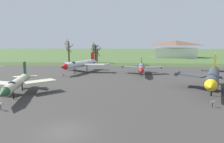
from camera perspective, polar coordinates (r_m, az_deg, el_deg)
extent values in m
plane|color=#425B2D|center=(18.22, -14.07, -16.99)|extent=(600.00, 600.00, 0.00)
cube|color=#383533|center=(35.58, -4.23, -4.27)|extent=(75.44, 62.49, 0.05)
cube|color=#364725|center=(72.17, 0.47, 2.07)|extent=(135.44, 12.00, 0.06)
cylinder|color=#B7B293|center=(32.32, -26.21, -3.00)|extent=(4.59, 11.28, 1.31)
cone|color=#234C2D|center=(26.05, -29.75, -5.76)|extent=(1.72, 2.20, 1.21)
cylinder|color=black|center=(38.04, -24.06, -1.31)|extent=(1.09, 0.96, 0.92)
ellipsoid|color=#19232D|center=(29.26, -27.74, -3.47)|extent=(0.92, 1.74, 0.87)
cube|color=#B7B293|center=(32.78, -20.63, -2.71)|extent=(4.89, 4.92, 0.12)
cube|color=#234C2D|center=(37.07, -24.45, 1.09)|extent=(0.58, 1.44, 2.07)
cube|color=#B7B293|center=(37.43, -25.99, -1.41)|extent=(1.96, 1.66, 0.12)
cube|color=#B7B293|center=(36.96, -22.68, -1.33)|extent=(1.96, 1.66, 0.12)
cylinder|color=black|center=(30.21, -27.21, -6.27)|extent=(0.18, 0.18, 1.23)
cylinder|color=black|center=(34.95, -25.09, -4.27)|extent=(0.18, 0.18, 1.23)
cylinder|color=black|center=(26.12, -30.06, -9.31)|extent=(0.08, 0.08, 0.63)
cube|color=white|center=(26.00, -30.14, -8.33)|extent=(0.57, 0.24, 0.34)
cylinder|color=silver|center=(52.99, -9.14, 2.24)|extent=(5.92, 13.71, 1.61)
cone|color=red|center=(46.58, -14.34, 1.28)|extent=(1.98, 2.22, 1.48)
cylinder|color=black|center=(59.23, -5.36, 2.92)|extent=(1.35, 1.19, 1.12)
ellipsoid|color=#19232D|center=(49.90, -11.42, 2.33)|extent=(1.17, 2.20, 1.10)
cube|color=silver|center=(56.27, -11.65, 2.39)|extent=(6.10, 5.72, 0.15)
cube|color=silver|center=(52.29, -4.79, 2.10)|extent=(6.16, 2.78, 0.15)
cylinder|color=silver|center=(58.53, -13.72, 2.54)|extent=(1.38, 2.63, 0.60)
cylinder|color=silver|center=(51.51, -1.51, 2.03)|extent=(1.38, 2.63, 0.60)
cube|color=red|center=(58.31, -5.81, 4.63)|extent=(0.71, 1.64, 2.06)
cube|color=silver|center=(58.89, -6.90, 2.98)|extent=(2.17, 1.99, 0.15)
cube|color=silver|center=(57.71, -4.81, 2.91)|extent=(2.17, 1.99, 0.15)
cylinder|color=black|center=(50.64, -10.96, 0.15)|extent=(0.21, 0.21, 1.50)
cylinder|color=black|center=(55.76, -7.42, 0.95)|extent=(0.21, 0.21, 1.50)
cylinder|color=black|center=(46.63, -14.26, -1.10)|extent=(0.08, 0.08, 0.75)
cube|color=white|center=(46.55, -14.28, -0.48)|extent=(0.57, 0.30, 0.28)
cylinder|color=#33383D|center=(34.99, 27.75, -1.33)|extent=(7.72, 14.33, 1.72)
cone|color=yellow|center=(26.74, 27.21, -3.96)|extent=(2.19, 2.30, 1.59)
cylinder|color=black|center=(42.74, 28.07, 0.21)|extent=(1.49, 1.36, 1.21)
ellipsoid|color=#19232D|center=(31.16, 27.60, -1.50)|extent=(1.23, 2.31, 1.16)
cube|color=#33383D|center=(36.20, 22.50, -0.93)|extent=(5.05, 5.40, 0.16)
cylinder|color=#33383D|center=(37.16, 18.83, -0.53)|extent=(1.72, 2.78, 0.64)
cube|color=yellow|center=(41.43, 28.23, 3.00)|extent=(1.08, 2.06, 2.62)
cube|color=#33383D|center=(41.62, 26.27, 0.31)|extent=(2.39, 2.25, 0.16)
cube|color=#33383D|center=(41.58, 29.81, 0.07)|extent=(2.39, 2.25, 0.16)
cylinder|color=black|center=(32.06, 27.37, -5.14)|extent=(0.23, 0.23, 1.61)
cylinder|color=black|center=(38.51, 27.73, -3.06)|extent=(0.23, 0.23, 1.61)
cylinder|color=black|center=(26.72, 27.61, -8.86)|extent=(0.08, 0.08, 0.55)
cube|color=white|center=(26.61, 27.67, -8.01)|extent=(0.48, 0.23, 0.30)
cylinder|color=#565B60|center=(48.72, 8.71, 1.18)|extent=(2.10, 11.13, 1.28)
cone|color=red|center=(42.29, 8.61, 0.13)|extent=(1.31, 1.99, 1.17)
cylinder|color=black|center=(54.47, 8.77, 1.90)|extent=(0.94, 0.77, 0.89)
ellipsoid|color=#19232D|center=(46.95, 8.69, 1.35)|extent=(0.84, 1.59, 0.79)
cube|color=#565B60|center=(50.40, 5.55, 1.35)|extent=(4.62, 3.67, 0.12)
cube|color=#565B60|center=(50.36, 11.90, 1.21)|extent=(4.65, 3.20, 0.12)
cylinder|color=#565B60|center=(51.09, 3.18, 1.47)|extent=(0.63, 2.07, 0.48)
cylinder|color=#565B60|center=(51.01, 14.29, 1.22)|extent=(0.63, 2.07, 0.48)
cube|color=red|center=(53.63, 8.80, 3.36)|extent=(0.25, 1.32, 1.63)
cube|color=#565B60|center=(53.64, 7.46, 1.94)|extent=(2.02, 1.33, 0.12)
cube|color=#565B60|center=(53.62, 10.07, 1.88)|extent=(2.02, 1.33, 0.12)
cylinder|color=black|center=(46.48, 8.64, -0.69)|extent=(0.17, 0.17, 1.19)
cylinder|color=black|center=(51.30, 8.71, 0.13)|extent=(0.17, 0.17, 1.19)
cylinder|color=brown|center=(84.68, -12.64, 5.56)|extent=(0.58, 0.58, 8.26)
cylinder|color=brown|center=(83.89, -12.45, 6.29)|extent=(1.55, 1.36, 2.29)
cylinder|color=brown|center=(85.02, -12.84, 6.38)|extent=(0.99, 1.12, 1.61)
cylinder|color=brown|center=(84.21, -13.25, 6.50)|extent=(1.68, 1.73, 2.14)
cylinder|color=brown|center=(84.00, -13.44, 7.65)|extent=(2.13, 2.02, 1.82)
cylinder|color=brown|center=(84.67, -13.22, 8.14)|extent=(0.65, 1.68, 1.31)
cylinder|color=brown|center=(79.30, -12.74, 5.65)|extent=(0.50, 0.50, 8.98)
cylinder|color=brown|center=(80.04, -12.03, 7.33)|extent=(2.40, 1.81, 1.50)
cylinder|color=brown|center=(79.83, -12.77, 6.76)|extent=(1.28, 0.57, 1.41)
cylinder|color=brown|center=(80.04, -12.94, 7.02)|extent=(1.60, 1.14, 2.25)
cylinder|color=brown|center=(79.68, -13.43, 8.59)|extent=(0.55, 2.02, 2.13)
cylinder|color=brown|center=(79.49, -5.61, 5.34)|extent=(0.44, 0.44, 7.65)
cylinder|color=brown|center=(79.82, -5.97, 7.25)|extent=(0.83, 1.25, 1.95)
cylinder|color=brown|center=(79.95, -5.65, 6.38)|extent=(1.17, 0.47, 1.78)
cylinder|color=brown|center=(78.65, -5.03, 7.80)|extent=(1.44, 2.16, 2.23)
cylinder|color=brown|center=(80.29, -5.04, 5.22)|extent=(0.58, 0.58, 7.23)
cylinder|color=brown|center=(79.82, -5.51, 6.56)|extent=(1.27, 1.35, 0.93)
cylinder|color=brown|center=(79.26, -4.66, 7.70)|extent=(1.87, 1.65, 1.29)
cylinder|color=brown|center=(79.55, -5.68, 6.22)|extent=(1.89, 1.71, 1.95)
cylinder|color=brown|center=(81.36, -4.84, 7.05)|extent=(2.58, 0.49, 2.44)
cylinder|color=brown|center=(79.69, -5.36, 7.41)|extent=(1.43, 0.94, 1.51)
cylinder|color=#42382D|center=(81.50, -4.77, 5.14)|extent=(0.39, 0.39, 6.85)
cylinder|color=#42382D|center=(80.79, -4.58, 5.67)|extent=(1.44, 0.97, 1.26)
cylinder|color=#42382D|center=(81.97, -4.34, 5.94)|extent=(1.38, 1.20, 0.98)
cylinder|color=#42382D|center=(80.76, -5.31, 5.54)|extent=(1.84, 1.46, 1.76)
cylinder|color=#42382D|center=(81.32, -4.26, 6.14)|extent=(0.20, 1.62, 1.99)
cylinder|color=brown|center=(78.48, -4.49, 4.66)|extent=(0.61, 0.61, 5.86)
cylinder|color=brown|center=(77.53, -4.82, 5.07)|extent=(2.14, 0.81, 1.76)
cylinder|color=brown|center=(77.79, -4.13, 5.47)|extent=(1.39, 1.51, 2.69)
cylinder|color=brown|center=(78.95, -4.47, 6.53)|extent=(1.39, 0.38, 1.39)
cylinder|color=brown|center=(78.50, -3.62, 6.72)|extent=(0.91, 2.51, 1.54)
cylinder|color=brown|center=(79.30, -4.06, 6.50)|extent=(2.25, 1.18, 1.34)
cube|color=silver|center=(119.18, 18.18, 5.36)|extent=(24.25, 16.62, 5.41)
pyramid|color=brown|center=(119.08, 18.30, 8.06)|extent=(25.46, 17.46, 2.92)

